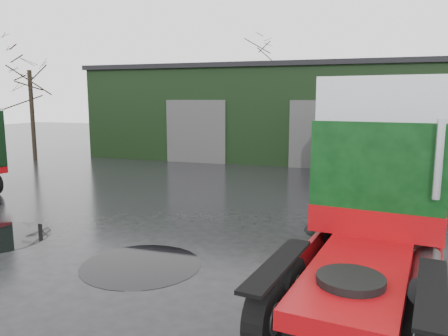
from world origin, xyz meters
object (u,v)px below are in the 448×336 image
(tree_left, at_px, (31,96))
(tree_back_a, at_px, (257,91))
(hero_tractor, at_px, (370,190))
(tree_back_b, at_px, (437,102))
(warehouse, at_px, (332,112))

(tree_left, relative_size, tree_back_a, 0.89)
(hero_tractor, bearing_deg, tree_back_a, 115.44)
(tree_back_b, bearing_deg, tree_left, -146.31)
(hero_tractor, height_order, tree_left, tree_left)
(warehouse, bearing_deg, tree_back_b, 51.34)
(hero_tractor, relative_size, tree_back_a, 0.79)
(tree_back_a, relative_size, tree_back_b, 1.27)
(warehouse, xyz_separation_m, tree_left, (-19.00, -8.00, 1.09))
(tree_back_a, bearing_deg, tree_back_b, 0.00)
(tree_back_b, bearing_deg, tree_back_a, 180.00)
(tree_back_a, bearing_deg, tree_left, -121.43)
(warehouse, height_order, tree_back_b, tree_back_b)
(warehouse, relative_size, tree_back_b, 4.32)
(warehouse, bearing_deg, tree_left, -157.17)
(tree_left, height_order, tree_back_b, tree_left)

